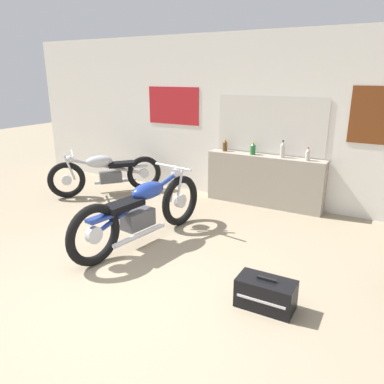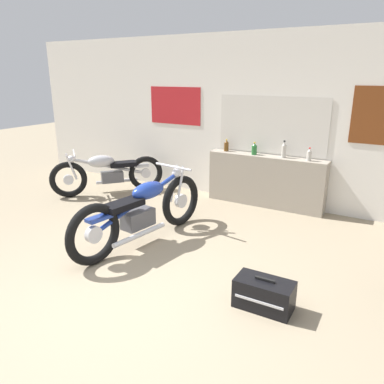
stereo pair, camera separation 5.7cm
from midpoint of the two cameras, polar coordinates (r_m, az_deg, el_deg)
The scene contains 10 objects.
ground_plane at distance 3.83m, azimuth -11.76°, elevation -16.87°, with size 24.00×24.00×0.00m, color gray.
wall_back at distance 6.43m, azimuth 9.91°, elevation 10.72°, with size 10.00×0.07×2.80m.
sill_counter at distance 6.39m, azimuth 10.66°, elevation 1.71°, with size 1.97×0.28×0.86m.
bottle_leftmost at distance 6.55m, azimuth 4.79°, elevation 7.04°, with size 0.08×0.08×0.21m.
bottle_left_center at distance 6.32m, azimuth 9.05°, elevation 6.50°, with size 0.09×0.09×0.21m.
bottle_center at distance 6.18m, azimuth 13.37°, elevation 6.27°, with size 0.07×0.07×0.28m.
bottle_right_center at distance 6.07m, azimuth 16.98°, elevation 5.47°, with size 0.07×0.07×0.21m.
motorcycle_blue at distance 4.91m, azimuth -7.96°, elevation -2.91°, with size 0.64×2.28×0.93m.
motorcycle_silver at distance 7.08m, azimuth -13.13°, elevation 2.86°, with size 1.42×1.64×0.81m.
hard_case_black at distance 3.75m, azimuth 10.72°, elevation -14.98°, with size 0.55×0.30×0.31m.
Camera 1 is at (2.15, -2.33, 2.15)m, focal length 35.00 mm.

